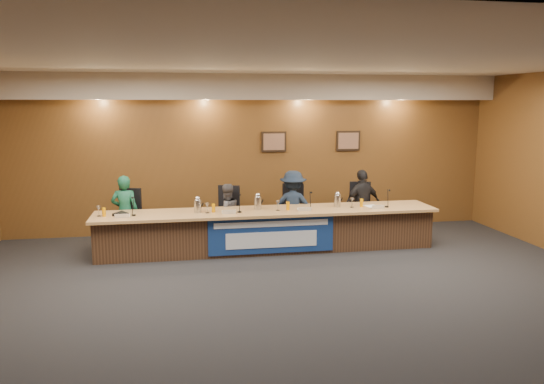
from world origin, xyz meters
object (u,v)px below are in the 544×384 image
(panelist_b, at_px, (227,214))
(office_chair_b, at_px, (226,218))
(office_chair_c, at_px, (292,215))
(panelist_a, at_px, (125,212))
(carafe_left, at_px, (198,206))
(dais_body, at_px, (268,231))
(panelist_d, at_px, (362,204))
(banner, at_px, (272,235))
(speakerphone, at_px, (121,214))
(carafe_mid, at_px, (258,203))
(panelist_c, at_px, (293,206))
(carafe_right, at_px, (337,201))
(office_chair_d, at_px, (360,213))
(office_chair_a, at_px, (126,222))

(panelist_b, height_order, office_chair_b, panelist_b)
(panelist_b, bearing_deg, office_chair_c, 164.74)
(panelist_b, distance_m, office_chair_c, 1.29)
(panelist_a, height_order, carafe_left, panelist_a)
(dais_body, distance_m, panelist_d, 2.09)
(panelist_a, xyz_separation_m, office_chair_b, (1.85, 0.10, -0.20))
(banner, bearing_deg, speakerphone, 171.61)
(office_chair_b, bearing_deg, panelist_a, -155.32)
(speakerphone, bearing_deg, panelist_d, 7.48)
(carafe_mid, bearing_deg, panelist_b, 134.38)
(dais_body, bearing_deg, panelist_c, 43.27)
(panelist_d, height_order, carafe_mid, panelist_d)
(panelist_b, xyz_separation_m, carafe_right, (1.99, -0.54, 0.29))
(carafe_right, bearing_deg, office_chair_b, 162.10)
(dais_body, distance_m, panelist_a, 2.62)
(dais_body, bearing_deg, panelist_a, 167.65)
(dais_body, height_order, carafe_left, carafe_left)
(dais_body, distance_m, office_chair_d, 2.09)
(panelist_a, relative_size, panelist_b, 1.18)
(office_chair_c, bearing_deg, carafe_left, -140.67)
(panelist_d, height_order, carafe_right, panelist_d)
(dais_body, relative_size, panelist_c, 4.38)
(office_chair_a, xyz_separation_m, office_chair_d, (4.52, 0.00, 0.00))
(office_chair_a, xyz_separation_m, speakerphone, (-0.01, -0.70, 0.30))
(office_chair_d, relative_size, carafe_left, 2.14)
(carafe_left, bearing_deg, banner, -16.18)
(dais_body, distance_m, carafe_mid, 0.55)
(office_chair_d, relative_size, carafe_mid, 2.05)
(office_chair_a, relative_size, office_chair_d, 1.00)
(office_chair_a, relative_size, office_chair_b, 1.00)
(office_chair_d, bearing_deg, carafe_mid, -148.62)
(office_chair_b, distance_m, speakerphone, 2.00)
(office_chair_c, distance_m, carafe_mid, 1.06)
(panelist_a, bearing_deg, panelist_d, -171.94)
(carafe_mid, relative_size, speakerphone, 0.73)
(carafe_right, bearing_deg, panelist_b, 164.73)
(banner, distance_m, panelist_c, 1.18)
(panelist_d, distance_m, carafe_right, 0.89)
(dais_body, bearing_deg, office_chair_b, 136.45)
(dais_body, xyz_separation_m, office_chair_c, (0.59, 0.66, 0.13))
(panelist_d, bearing_deg, dais_body, 1.69)
(panelist_b, xyz_separation_m, speakerphone, (-1.86, -0.60, 0.20))
(panelist_a, bearing_deg, carafe_mid, 175.50)
(dais_body, bearing_deg, speakerphone, -179.11)
(carafe_right, distance_m, speakerphone, 3.85)
(banner, relative_size, office_chair_c, 4.58)
(panelist_b, relative_size, carafe_left, 5.14)
(office_chair_a, distance_m, office_chair_d, 4.52)
(banner, xyz_separation_m, carafe_mid, (-0.17, 0.44, 0.49))
(panelist_a, distance_m, carafe_mid, 2.43)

